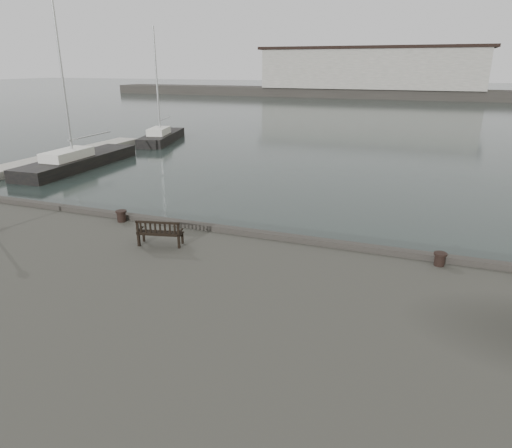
{
  "coord_description": "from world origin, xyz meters",
  "views": [
    {
      "loc": [
        5.92,
        -13.14,
        6.83
      ],
      "look_at": [
        1.09,
        -0.5,
        2.1
      ],
      "focal_mm": 32.0,
      "sensor_mm": 36.0,
      "label": 1
    }
  ],
  "objects_px": {
    "bollard_right": "(440,259)",
    "yacht_c": "(79,164)",
    "bench": "(160,237)",
    "bollard_left": "(121,216)",
    "yacht_d": "(162,139)"
  },
  "relations": [
    {
      "from": "bollard_right",
      "to": "yacht_c",
      "type": "distance_m",
      "value": 26.72
    },
    {
      "from": "yacht_c",
      "to": "yacht_d",
      "type": "height_order",
      "value": "yacht_c"
    },
    {
      "from": "yacht_c",
      "to": "bench",
      "type": "bearing_deg",
      "value": -44.81
    },
    {
      "from": "bollard_left",
      "to": "yacht_c",
      "type": "height_order",
      "value": "yacht_c"
    },
    {
      "from": "bench",
      "to": "yacht_d",
      "type": "xyz_separation_m",
      "value": [
        -16.16,
        25.85,
        -1.58
      ]
    },
    {
      "from": "bench",
      "to": "bollard_right",
      "type": "bearing_deg",
      "value": -2.62
    },
    {
      "from": "bollard_left",
      "to": "yacht_c",
      "type": "xyz_separation_m",
      "value": [
        -12.99,
        12.51,
        -1.52
      ]
    },
    {
      "from": "bollard_right",
      "to": "bench",
      "type": "bearing_deg",
      "value": -169.87
    },
    {
      "from": "yacht_d",
      "to": "bench",
      "type": "bearing_deg",
      "value": -73.24
    },
    {
      "from": "bench",
      "to": "bollard_left",
      "type": "xyz_separation_m",
      "value": [
        -2.51,
        1.44,
        -0.05
      ]
    },
    {
      "from": "bench",
      "to": "yacht_c",
      "type": "height_order",
      "value": "yacht_c"
    },
    {
      "from": "bollard_right",
      "to": "yacht_d",
      "type": "distance_m",
      "value": 34.42
    },
    {
      "from": "bollard_left",
      "to": "bollard_right",
      "type": "relative_size",
      "value": 1.08
    },
    {
      "from": "bollard_right",
      "to": "yacht_c",
      "type": "height_order",
      "value": "yacht_c"
    },
    {
      "from": "bench",
      "to": "bollard_right",
      "type": "relative_size",
      "value": 3.89
    }
  ]
}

